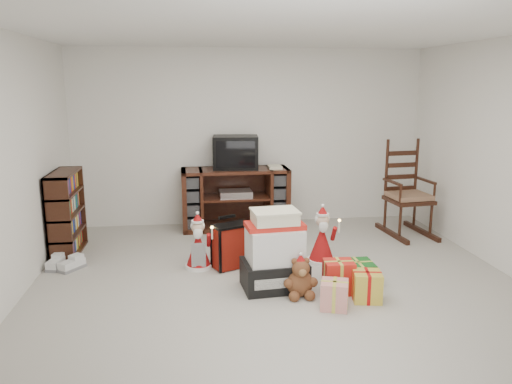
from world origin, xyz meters
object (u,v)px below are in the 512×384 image
(rocking_chair, at_px, (406,201))
(crt_television, at_px, (236,152))
(teddy_bear, at_px, (300,280))
(bookshelf, at_px, (67,215))
(santa_figurine, at_px, (322,241))
(gift_cluster, at_px, (353,283))
(tv_stand, at_px, (235,198))
(red_suitcase, at_px, (231,246))
(gift_pile, at_px, (274,255))
(mrs_claus_figurine, at_px, (198,247))
(sneaker_pair, at_px, (64,264))

(rocking_chair, distance_m, crt_television, 2.43)
(crt_television, bearing_deg, teddy_bear, -75.84)
(bookshelf, relative_size, santa_figurine, 1.49)
(rocking_chair, xyz_separation_m, gift_cluster, (-1.37, -1.92, -0.32))
(tv_stand, relative_size, red_suitcase, 2.55)
(bookshelf, xyz_separation_m, gift_pile, (2.29, -1.36, -0.14))
(tv_stand, bearing_deg, santa_figurine, -61.85)
(gift_pile, bearing_deg, rocking_chair, 32.76)
(red_suitcase, distance_m, gift_cluster, 1.44)
(bookshelf, height_order, teddy_bear, bookshelf)
(tv_stand, bearing_deg, mrs_claus_figurine, -110.98)
(teddy_bear, bearing_deg, red_suitcase, 125.26)
(rocking_chair, distance_m, gift_pile, 2.64)
(gift_pile, height_order, teddy_bear, gift_pile)
(bookshelf, bearing_deg, gift_cluster, -28.86)
(bookshelf, height_order, gift_pile, bookshelf)
(red_suitcase, xyz_separation_m, mrs_claus_figurine, (-0.36, 0.05, -0.01))
(tv_stand, distance_m, teddy_bear, 2.45)
(red_suitcase, height_order, sneaker_pair, red_suitcase)
(tv_stand, relative_size, sneaker_pair, 3.48)
(sneaker_pair, bearing_deg, santa_figurine, 17.42)
(teddy_bear, distance_m, gift_cluster, 0.51)
(gift_pile, distance_m, red_suitcase, 0.73)
(mrs_claus_figurine, xyz_separation_m, gift_cluster, (1.46, -0.96, -0.11))
(santa_figurine, bearing_deg, crt_television, 118.44)
(gift_pile, relative_size, crt_television, 1.21)
(santa_figurine, bearing_deg, teddy_bear, -116.77)
(gift_pile, height_order, gift_cluster, gift_pile)
(tv_stand, distance_m, gift_pile, 2.19)
(santa_figurine, bearing_deg, gift_cluster, -86.38)
(sneaker_pair, bearing_deg, gift_cluster, -0.17)
(gift_cluster, height_order, crt_television, crt_television)
(sneaker_pair, xyz_separation_m, gift_cluster, (2.94, -1.12, 0.08))
(teddy_bear, bearing_deg, mrs_claus_figurine, 137.14)
(bookshelf, height_order, mrs_claus_figurine, bookshelf)
(teddy_bear, distance_m, mrs_claus_figurine, 1.31)
(santa_figurine, bearing_deg, rocking_chair, 33.98)
(rocking_chair, height_order, sneaker_pair, rocking_chair)
(mrs_claus_figurine, bearing_deg, rocking_chair, 18.64)
(rocking_chair, bearing_deg, santa_figurine, -152.00)
(mrs_claus_figurine, relative_size, crt_television, 0.97)
(teddy_bear, xyz_separation_m, mrs_claus_figurine, (-0.96, 0.89, 0.07))
(teddy_bear, relative_size, mrs_claus_figurine, 0.60)
(red_suitcase, bearing_deg, tv_stand, 59.05)
(gift_pile, xyz_separation_m, sneaker_pair, (-2.23, 0.82, -0.29))
(teddy_bear, xyz_separation_m, gift_cluster, (0.51, -0.08, -0.03))
(santa_figurine, distance_m, crt_television, 1.95)
(teddy_bear, relative_size, crt_television, 0.58)
(santa_figurine, bearing_deg, mrs_claus_figurine, 179.71)
(gift_pile, xyz_separation_m, mrs_claus_figurine, (-0.74, 0.66, -0.10))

